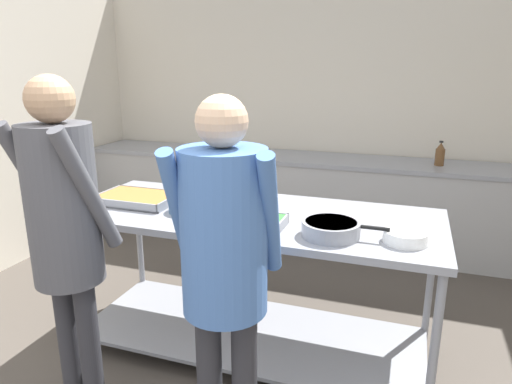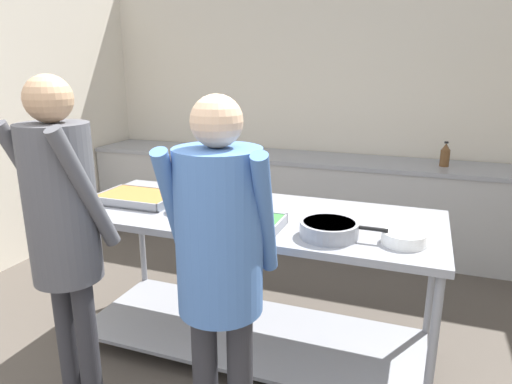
{
  "view_description": "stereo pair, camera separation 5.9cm",
  "coord_description": "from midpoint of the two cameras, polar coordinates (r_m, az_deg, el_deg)",
  "views": [
    {
      "loc": [
        0.92,
        -0.93,
        1.78
      ],
      "look_at": [
        0.05,
        1.59,
        1.04
      ],
      "focal_mm": 32.0,
      "sensor_mm": 36.0,
      "label": 1
    },
    {
      "loc": [
        0.98,
        -0.91,
        1.78
      ],
      "look_at": [
        0.05,
        1.59,
        1.04
      ],
      "focal_mm": 32.0,
      "sensor_mm": 36.0,
      "label": 2
    }
  ],
  "objects": [
    {
      "name": "wall_rear",
      "position": [
        4.88,
        7.86,
        10.12
      ],
      "size": [
        5.02,
        0.06,
        2.65
      ],
      "color": "beige",
      "rests_on": "ground_plane"
    },
    {
      "name": "back_counter",
      "position": [
        4.69,
        6.56,
        -0.98
      ],
      "size": [
        4.86,
        0.65,
        0.89
      ],
      "color": "#A8A8A8",
      "rests_on": "ground_plane"
    },
    {
      "name": "serving_counter",
      "position": [
        2.82,
        -1.28,
        -8.47
      ],
      "size": [
        2.21,
        0.89,
        0.94
      ],
      "color": "gray",
      "rests_on": "ground_plane"
    },
    {
      "name": "serving_tray_roast",
      "position": [
        3.0,
        -15.12,
        -0.8
      ],
      "size": [
        0.49,
        0.34,
        0.05
      ],
      "color": "gray",
      "rests_on": "serving_counter"
    },
    {
      "name": "broccoli_bowl",
      "position": [
        2.74,
        -9.23,
        -1.67
      ],
      "size": [
        0.21,
        0.21,
        0.1
      ],
      "color": "#3D668C",
      "rests_on": "serving_counter"
    },
    {
      "name": "serving_tray_vegetables",
      "position": [
        2.47,
        -2.88,
        -3.8
      ],
      "size": [
        0.48,
        0.3,
        0.05
      ],
      "color": "gray",
      "rests_on": "serving_counter"
    },
    {
      "name": "sauce_pan",
      "position": [
        2.36,
        8.66,
        -4.49
      ],
      "size": [
        0.44,
        0.3,
        0.08
      ],
      "color": "gray",
      "rests_on": "serving_counter"
    },
    {
      "name": "plate_stack",
      "position": [
        2.36,
        17.54,
        -5.36
      ],
      "size": [
        0.22,
        0.22,
        0.06
      ],
      "color": "white",
      "rests_on": "serving_counter"
    },
    {
      "name": "guest_serving_left",
      "position": [
        1.93,
        -4.87,
        -7.3
      ],
      "size": [
        0.5,
        0.38,
        1.68
      ],
      "color": "#2D2D33",
      "rests_on": "ground_plane"
    },
    {
      "name": "guest_serving_right",
      "position": [
        2.28,
        -23.52,
        -3.3
      ],
      "size": [
        0.45,
        0.38,
        1.75
      ],
      "color": "#2D2D33",
      "rests_on": "ground_plane"
    },
    {
      "name": "water_bottle",
      "position": [
        4.47,
        21.67,
        4.39
      ],
      "size": [
        0.08,
        0.08,
        0.23
      ],
      "color": "brown",
      "rests_on": "back_counter"
    }
  ]
}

